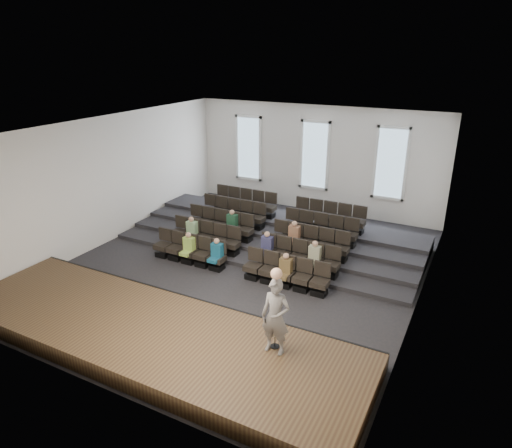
{
  "coord_description": "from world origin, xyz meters",
  "views": [
    {
      "loc": [
        7.24,
        -12.9,
        7.42
      ],
      "look_at": [
        0.27,
        0.5,
        1.54
      ],
      "focal_mm": 32.0,
      "sensor_mm": 36.0,
      "label": 1
    }
  ],
  "objects": [
    {
      "name": "stage_lip",
      "position": [
        0.0,
        -3.33,
        0.25
      ],
      "size": [
        11.8,
        0.06,
        0.52
      ],
      "primitive_type": "cube",
      "color": "black",
      "rests_on": "ground"
    },
    {
      "name": "wall_front",
      "position": [
        0.0,
        -7.02,
        2.5
      ],
      "size": [
        12.0,
        0.04,
        5.0
      ],
      "primitive_type": "cube",
      "color": "silver",
      "rests_on": "ground"
    },
    {
      "name": "ground",
      "position": [
        0.0,
        0.0,
        0.0
      ],
      "size": [
        14.0,
        14.0,
        0.0
      ],
      "primitive_type": "plane",
      "color": "black",
      "rests_on": "ground"
    },
    {
      "name": "wall_right",
      "position": [
        6.02,
        0.0,
        2.5
      ],
      "size": [
        0.04,
        14.0,
        5.0
      ],
      "primitive_type": "cube",
      "color": "silver",
      "rests_on": "ground"
    },
    {
      "name": "wall_back",
      "position": [
        0.0,
        7.02,
        2.5
      ],
      "size": [
        12.0,
        0.04,
        5.0
      ],
      "primitive_type": "cube",
      "color": "silver",
      "rests_on": "ground"
    },
    {
      "name": "wall_left",
      "position": [
        -6.02,
        0.0,
        2.5
      ],
      "size": [
        0.04,
        14.0,
        5.0
      ],
      "primitive_type": "cube",
      "color": "silver",
      "rests_on": "ground"
    },
    {
      "name": "speaker",
      "position": [
        3.39,
        -4.5,
        1.47
      ],
      "size": [
        0.72,
        0.48,
        1.94
      ],
      "primitive_type": "imported",
      "rotation": [
        0.0,
        0.0,
        0.03
      ],
      "color": "slate",
      "rests_on": "stage"
    },
    {
      "name": "audience",
      "position": [
        0.0,
        0.32,
        0.81
      ],
      "size": [
        5.45,
        2.64,
        1.1
      ],
      "color": "#98BF4C",
      "rests_on": "seating_rows"
    },
    {
      "name": "ceiling",
      "position": [
        0.0,
        0.0,
        5.01
      ],
      "size": [
        12.0,
        14.0,
        0.02
      ],
      "primitive_type": "cube",
      "color": "white",
      "rests_on": "ground"
    },
    {
      "name": "stage",
      "position": [
        0.0,
        -5.1,
        0.25
      ],
      "size": [
        11.8,
        3.6,
        0.5
      ],
      "primitive_type": "cube",
      "color": "#48361E",
      "rests_on": "ground"
    },
    {
      "name": "windows",
      "position": [
        0.0,
        6.95,
        2.7
      ],
      "size": [
        8.44,
        0.1,
        3.24
      ],
      "color": "white",
      "rests_on": "wall_back"
    },
    {
      "name": "risers",
      "position": [
        0.0,
        3.17,
        0.2
      ],
      "size": [
        11.8,
        4.8,
        0.6
      ],
      "color": "black",
      "rests_on": "ground"
    },
    {
      "name": "seating_rows",
      "position": [
        -0.0,
        1.54,
        0.68
      ],
      "size": [
        6.8,
        4.7,
        1.67
      ],
      "color": "black",
      "rests_on": "ground"
    },
    {
      "name": "mic_stand",
      "position": [
        3.32,
        -4.34,
        0.92
      ],
      "size": [
        0.24,
        0.24,
        1.41
      ],
      "color": "black",
      "rests_on": "stage"
    }
  ]
}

